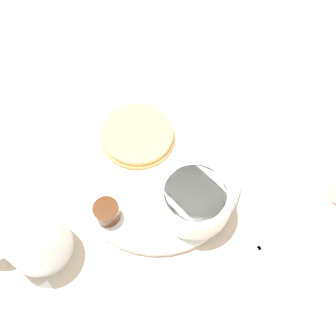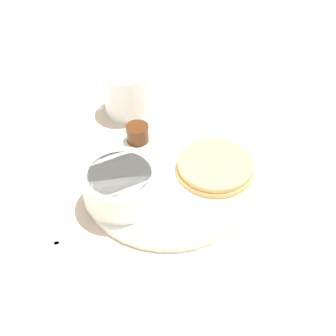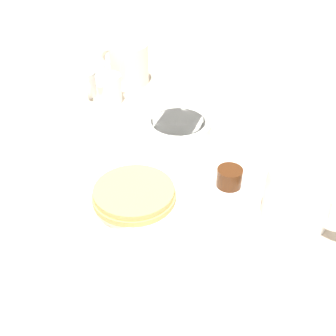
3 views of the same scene
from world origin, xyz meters
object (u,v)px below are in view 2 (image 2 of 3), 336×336
(plate, at_px, (169,180))
(coffee_mug, at_px, (129,90))
(fork, at_px, (57,233))
(bowl, at_px, (121,184))

(plate, xyz_separation_m, coffee_mug, (0.21, 0.05, 0.04))
(plate, height_order, coffee_mug, coffee_mug)
(plate, distance_m, fork, 0.19)
(plate, height_order, fork, plate)
(plate, bearing_deg, fork, 116.71)
(bowl, distance_m, coffee_mug, 0.24)
(bowl, relative_size, fork, 0.76)
(fork, bearing_deg, coffee_mug, -21.62)
(coffee_mug, bearing_deg, bowl, 175.26)
(plate, bearing_deg, bowl, 114.44)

